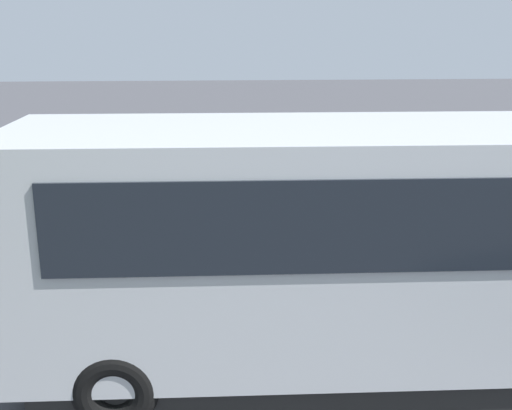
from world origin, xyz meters
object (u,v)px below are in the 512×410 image
object	(u,v)px
tour_bus	(379,253)
spectator_far_left	(442,224)
spectator_centre	(311,226)
traffic_cone	(243,208)
parked_motorcycle_silver	(427,266)
stunt_motorcycle	(144,187)
spectator_right	(237,226)
spectator_far_right	(171,229)
spectator_left	(370,223)

from	to	relation	value
tour_bus	spectator_far_left	xyz separation A→B (m)	(-1.90, -2.94, -0.60)
spectator_centre	traffic_cone	xyz separation A→B (m)	(1.00, -3.74, -0.74)
parked_motorcycle_silver	stunt_motorcycle	bearing A→B (deg)	-35.64
spectator_right	traffic_cone	size ratio (longest dim) A/B	2.85
spectator_right	traffic_cone	bearing A→B (deg)	-94.25
spectator_far_right	parked_motorcycle_silver	xyz separation A→B (m)	(-4.31, 0.64, -0.54)
tour_bus	parked_motorcycle_silver	distance (m)	3.05
spectator_far_left	traffic_cone	distance (m)	5.08
tour_bus	stunt_motorcycle	xyz separation A→B (m)	(3.58, -6.03, -0.61)
traffic_cone	spectator_far_left	bearing A→B (deg)	130.98
spectator_left	spectator_right	size ratio (longest dim) A/B	0.97
parked_motorcycle_silver	traffic_cone	world-z (taller)	parked_motorcycle_silver
tour_bus	spectator_right	world-z (taller)	tour_bus
spectator_far_right	traffic_cone	xyz separation A→B (m)	(-1.41, -3.71, -0.72)
spectator_right	stunt_motorcycle	bearing A→B (deg)	-58.10
spectator_left	spectator_far_right	bearing A→B (deg)	1.77
spectator_left	spectator_right	distance (m)	2.36
spectator_far_left	spectator_right	size ratio (longest dim) A/B	0.98
tour_bus	parked_motorcycle_silver	bearing A→B (deg)	-122.29
parked_motorcycle_silver	spectator_far_right	bearing A→B (deg)	-8.40
spectator_centre	traffic_cone	size ratio (longest dim) A/B	2.79
spectator_far_left	stunt_motorcycle	xyz separation A→B (m)	(5.48, -3.10, -0.01)
parked_motorcycle_silver	spectator_left	bearing A→B (deg)	-42.18
spectator_left	traffic_cone	size ratio (longest dim) A/B	2.76
spectator_centre	tour_bus	bearing A→B (deg)	97.59
spectator_centre	parked_motorcycle_silver	world-z (taller)	spectator_centre
spectator_left	traffic_cone	distance (m)	4.22
spectator_far_left	parked_motorcycle_silver	size ratio (longest dim) A/B	0.85
spectator_far_right	traffic_cone	world-z (taller)	spectator_far_right
spectator_far_left	parked_motorcycle_silver	distance (m)	0.88
tour_bus	stunt_motorcycle	bearing A→B (deg)	-59.31
traffic_cone	spectator_right	bearing A→B (deg)	85.75
stunt_motorcycle	traffic_cone	bearing A→B (deg)	-162.19
tour_bus	traffic_cone	size ratio (longest dim) A/B	14.55
spectator_far_right	stunt_motorcycle	bearing A→B (deg)	-75.61
traffic_cone	stunt_motorcycle	bearing A→B (deg)	17.81
tour_bus	stunt_motorcycle	size ratio (longest dim) A/B	4.70
stunt_motorcycle	spectator_left	bearing A→B (deg)	145.76
tour_bus	spectator_far_left	distance (m)	3.55
stunt_motorcycle	parked_motorcycle_silver	bearing A→B (deg)	144.36
spectator_right	spectator_centre	bearing A→B (deg)	-178.96
parked_motorcycle_silver	traffic_cone	distance (m)	5.23
spectator_far_left	tour_bus	bearing A→B (deg)	57.04
parked_motorcycle_silver	tour_bus	bearing A→B (deg)	57.71
spectator_right	spectator_far_right	size ratio (longest dim) A/B	1.04
spectator_left	parked_motorcycle_silver	world-z (taller)	spectator_left
spectator_far_right	stunt_motorcycle	xyz separation A→B (m)	(0.77, -3.01, 0.00)
tour_bus	spectator_far_right	size ratio (longest dim) A/B	5.31
tour_bus	parked_motorcycle_silver	xyz separation A→B (m)	(-1.51, -2.38, -1.16)
spectator_far_left	spectator_right	distance (m)	3.58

